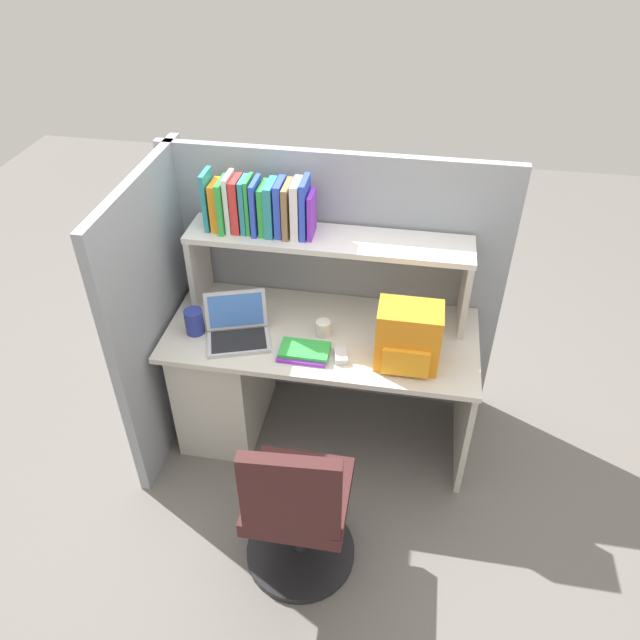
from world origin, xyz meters
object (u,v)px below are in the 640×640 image
at_px(backpack, 408,338).
at_px(laptop, 238,329).
at_px(snack_canister, 194,322).
at_px(paper_cup, 323,328).
at_px(computer_mouse, 341,356).
at_px(office_chair, 297,514).

bearing_deg(backpack, laptop, 176.67).
distance_m(laptop, snack_canister, 0.23).
bearing_deg(snack_canister, backpack, -2.80).
bearing_deg(paper_cup, backpack, -18.47).
bearing_deg(computer_mouse, backpack, -9.14).
bearing_deg(snack_canister, computer_mouse, -5.68).
xyz_separation_m(computer_mouse, office_chair, (-0.09, -0.68, -0.35)).
relative_size(laptop, computer_mouse, 3.64).
relative_size(laptop, paper_cup, 4.56).
distance_m(backpack, computer_mouse, 0.34).
bearing_deg(office_chair, backpack, -123.44).
xyz_separation_m(backpack, snack_canister, (-1.08, 0.05, -0.09)).
xyz_separation_m(paper_cup, office_chair, (0.03, -0.85, -0.38)).
xyz_separation_m(laptop, computer_mouse, (0.54, -0.07, -0.03)).
bearing_deg(laptop, backpack, -3.33).
distance_m(paper_cup, office_chair, 0.93).
distance_m(backpack, paper_cup, 0.47).
relative_size(computer_mouse, paper_cup, 1.25).
height_order(computer_mouse, office_chair, office_chair).
distance_m(computer_mouse, office_chair, 0.77).
relative_size(backpack, office_chair, 0.34).
bearing_deg(laptop, paper_cup, 12.50).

